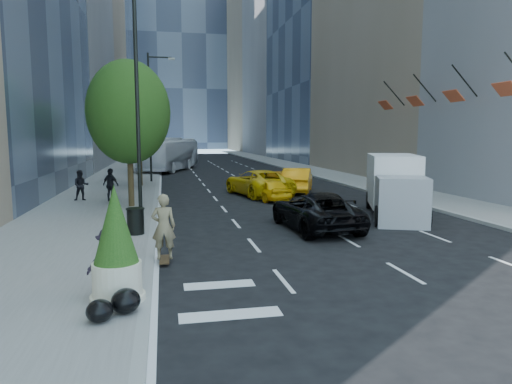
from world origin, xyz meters
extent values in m
plane|color=black|center=(0.00, 0.00, 0.00)|extent=(160.00, 160.00, 0.00)
cube|color=slate|center=(-9.00, 30.00, 0.07)|extent=(6.00, 120.00, 0.15)
cube|color=slate|center=(10.00, 30.00, 0.07)|extent=(4.00, 120.00, 0.15)
cube|color=#2F3649|center=(-22.00, 92.00, 30.00)|extent=(20.00, 28.00, 60.00)
cube|color=#7B6B55|center=(22.00, 98.00, 25.00)|extent=(20.00, 24.00, 50.00)
cylinder|color=black|center=(-6.50, 4.00, 5.15)|extent=(0.16, 0.16, 10.00)
cylinder|color=black|center=(-6.50, 22.00, 5.15)|extent=(0.16, 0.16, 10.00)
cylinder|color=black|center=(-5.60, 22.00, 9.85)|extent=(1.80, 0.12, 0.12)
cube|color=#99998C|center=(-4.70, 22.00, 9.75)|extent=(0.50, 0.22, 0.15)
cylinder|color=black|center=(-7.20, 9.00, 1.72)|extent=(0.30, 0.30, 3.15)
ellipsoid|color=#173A0F|center=(-7.20, 9.00, 4.98)|extent=(4.20, 4.20, 5.25)
cylinder|color=black|center=(-7.20, 19.00, 1.84)|extent=(0.30, 0.30, 3.38)
ellipsoid|color=#173A0F|center=(-7.20, 19.00, 5.32)|extent=(4.50, 4.50, 5.62)
cylinder|color=black|center=(-7.20, 32.00, 1.61)|extent=(0.30, 0.30, 2.93)
ellipsoid|color=#173A0F|center=(-7.20, 32.00, 4.63)|extent=(3.90, 3.90, 4.88)
cylinder|color=black|center=(-6.40, 40.00, 2.75)|extent=(0.14, 0.14, 5.20)
imported|color=black|center=(-6.40, 40.00, 4.35)|extent=(2.48, 0.53, 1.00)
cube|color=#BE4E2B|center=(10.50, 4.00, 6.00)|extent=(0.64, 1.30, 0.64)
cylinder|color=black|center=(11.15, 8.00, 6.85)|extent=(1.75, 0.08, 1.75)
cube|color=#BE4E2B|center=(10.50, 8.00, 6.00)|extent=(0.64, 1.30, 0.64)
cylinder|color=black|center=(11.15, 12.00, 6.85)|extent=(1.75, 0.08, 1.75)
cube|color=#BE4E2B|center=(10.50, 12.00, 6.00)|extent=(0.64, 1.30, 0.64)
cylinder|color=black|center=(11.15, 16.00, 6.85)|extent=(1.75, 0.08, 1.75)
cube|color=#BE4E2B|center=(10.50, 16.00, 6.00)|extent=(0.64, 1.30, 0.64)
imported|color=#7C6E4E|center=(-5.57, -1.67, 0.98)|extent=(0.72, 0.48, 1.96)
imported|color=black|center=(0.50, 2.24, 0.73)|extent=(2.81, 5.44, 1.47)
imported|color=black|center=(1.20, 3.47, 0.68)|extent=(2.39, 4.87, 1.36)
imported|color=yellow|center=(0.50, 10.80, 0.64)|extent=(2.31, 4.01, 1.29)
imported|color=orange|center=(3.26, 14.00, 0.82)|extent=(3.43, 5.29, 1.65)
imported|color=#DDB30B|center=(0.35, 13.00, 0.82)|extent=(3.96, 6.35, 1.64)
imported|color=orange|center=(2.33, 15.50, 0.68)|extent=(3.32, 5.02, 1.35)
imported|color=white|center=(-4.80, 34.93, 1.77)|extent=(6.83, 13.00, 3.54)
cube|color=silver|center=(5.38, 5.01, 1.66)|extent=(3.49, 4.63, 2.43)
cube|color=gray|center=(4.30, 2.15, 1.03)|extent=(2.57, 2.42, 2.07)
cylinder|color=black|center=(3.29, 2.15, 0.45)|extent=(0.61, 0.95, 0.90)
cylinder|color=black|center=(5.05, 1.48, 0.45)|extent=(0.61, 0.95, 0.90)
cylinder|color=black|center=(5.01, 6.69, 0.45)|extent=(0.61, 0.95, 0.90)
cylinder|color=black|center=(6.78, 6.02, 0.45)|extent=(0.61, 0.95, 0.90)
imported|color=black|center=(-10.10, 11.68, 1.01)|extent=(0.91, 0.75, 1.71)
imported|color=black|center=(-8.42, 11.01, 1.08)|extent=(1.13, 1.03, 1.85)
imported|color=black|center=(-6.80, -4.61, 0.93)|extent=(1.05, 0.66, 1.56)
cylinder|color=black|center=(-6.60, 2.00, 0.62)|extent=(0.62, 0.62, 0.93)
cylinder|color=beige|center=(-6.60, -5.00, 0.58)|extent=(1.08, 1.08, 0.87)
cone|color=#173A0F|center=(-6.60, -5.00, 1.88)|extent=(0.98, 0.98, 1.73)
ellipsoid|color=black|center=(-6.36, -5.81, 0.41)|extent=(0.60, 0.66, 0.51)
ellipsoid|color=black|center=(-6.84, -6.19, 0.37)|extent=(0.53, 0.58, 0.45)
camera|label=1|loc=(-5.53, -15.26, 3.82)|focal=32.00mm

